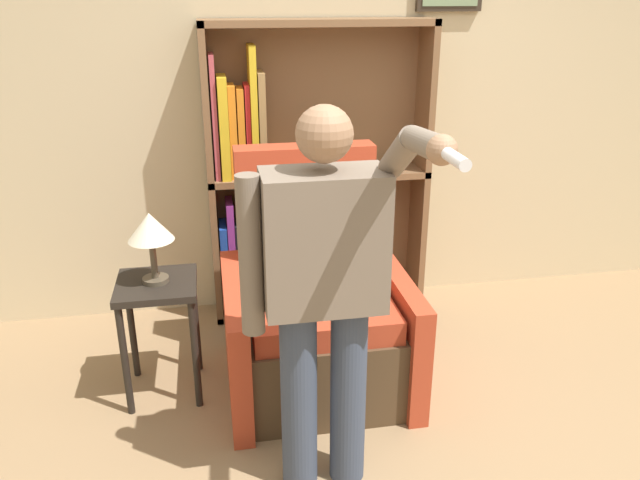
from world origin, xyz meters
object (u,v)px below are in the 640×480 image
at_px(bookcase, 289,186).
at_px(person_standing, 324,286).
at_px(armchair, 315,316).
at_px(table_lamp, 150,231).
at_px(side_table, 159,305).

distance_m(bookcase, person_standing, 1.60).
height_order(armchair, person_standing, person_standing).
height_order(person_standing, table_lamp, person_standing).
relative_size(side_table, table_lamp, 1.75).
distance_m(armchair, person_standing, 0.96).
height_order(side_table, table_lamp, table_lamp).
xyz_separation_m(bookcase, side_table, (-0.78, -0.81, -0.34)).
height_order(person_standing, side_table, person_standing).
relative_size(armchair, side_table, 1.93).
xyz_separation_m(armchair, table_lamp, (-0.80, 0.02, 0.54)).
bearing_deg(bookcase, person_standing, -92.74).
height_order(bookcase, table_lamp, bookcase).
relative_size(bookcase, armchair, 1.50).
relative_size(bookcase, side_table, 2.88).
bearing_deg(person_standing, armchair, 82.96).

